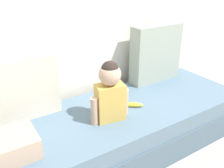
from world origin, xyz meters
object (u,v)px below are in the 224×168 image
at_px(toddler, 110,91).
at_px(couch, 119,129).
at_px(throw_pillow_right, 156,53).
at_px(throw_pillow_left, 24,88).
at_px(banana, 133,105).
at_px(folded_blanket, 4,148).

bearing_deg(toddler, couch, 30.06).
height_order(couch, throw_pillow_right, throw_pillow_right).
distance_m(throw_pillow_left, banana, 0.89).
distance_m(throw_pillow_right, toddler, 0.89).
bearing_deg(couch, throw_pillow_right, 25.59).
height_order(banana, folded_blanket, folded_blanket).
relative_size(couch, folded_blanket, 6.01).
xyz_separation_m(throw_pillow_right, banana, (-0.54, -0.35, -0.27)).
bearing_deg(throw_pillow_left, couch, -25.59).
height_order(throw_pillow_right, toddler, throw_pillow_right).
bearing_deg(throw_pillow_right, couch, -154.41).
relative_size(couch, throw_pillow_right, 4.14).
xyz_separation_m(couch, throw_pillow_right, (0.66, 0.32, 0.49)).
bearing_deg(banana, toddler, -169.17).
xyz_separation_m(throw_pillow_left, folded_blanket, (-0.26, -0.42, -0.17)).
distance_m(throw_pillow_right, banana, 0.69).
bearing_deg(folded_blanket, throw_pillow_left, 58.21).
bearing_deg(couch, toddler, -149.94).
height_order(throw_pillow_right, banana, throw_pillow_right).
distance_m(couch, banana, 0.26).
height_order(couch, banana, banana).
xyz_separation_m(couch, toddler, (-0.14, -0.08, 0.45)).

